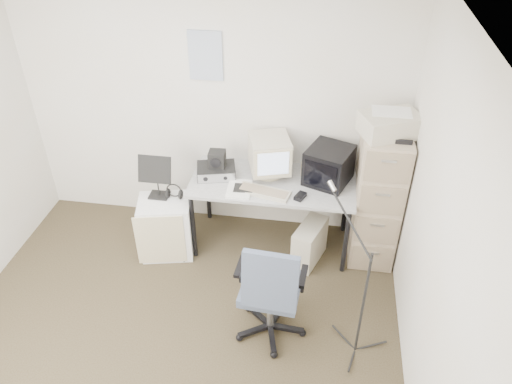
# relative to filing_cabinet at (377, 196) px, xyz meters

# --- Properties ---
(floor) EXTENTS (3.60, 3.60, 0.01)m
(floor) POSITION_rel_filing_cabinet_xyz_m (-1.58, -1.48, -0.66)
(floor) COLOR #342B16
(floor) RESTS_ON ground
(ceiling) EXTENTS (3.60, 3.60, 0.01)m
(ceiling) POSITION_rel_filing_cabinet_xyz_m (-1.58, -1.48, 1.85)
(ceiling) COLOR white
(ceiling) RESTS_ON ground
(wall_back) EXTENTS (3.60, 0.02, 2.50)m
(wall_back) POSITION_rel_filing_cabinet_xyz_m (-1.58, 0.32, 0.60)
(wall_back) COLOR white
(wall_back) RESTS_ON ground
(wall_right) EXTENTS (0.02, 3.60, 2.50)m
(wall_right) POSITION_rel_filing_cabinet_xyz_m (0.22, -1.48, 0.60)
(wall_right) COLOR white
(wall_right) RESTS_ON ground
(wall_calendar) EXTENTS (0.30, 0.02, 0.44)m
(wall_calendar) POSITION_rel_filing_cabinet_xyz_m (-1.60, 0.31, 1.10)
(wall_calendar) COLOR white
(wall_calendar) RESTS_ON wall_back
(filing_cabinet) EXTENTS (0.40, 0.60, 1.30)m
(filing_cabinet) POSITION_rel_filing_cabinet_xyz_m (0.00, 0.00, 0.00)
(filing_cabinet) COLOR #AA9C8A
(filing_cabinet) RESTS_ON floor
(printer) EXTENTS (0.55, 0.47, 0.18)m
(printer) POSITION_rel_filing_cabinet_xyz_m (0.00, -0.04, 0.74)
(printer) COLOR beige
(printer) RESTS_ON filing_cabinet
(desk) EXTENTS (1.50, 0.70, 0.73)m
(desk) POSITION_rel_filing_cabinet_xyz_m (-0.95, -0.03, -0.29)
(desk) COLOR silver
(desk) RESTS_ON floor
(crt_monitor) EXTENTS (0.44, 0.45, 0.38)m
(crt_monitor) POSITION_rel_filing_cabinet_xyz_m (-1.00, 0.07, 0.27)
(crt_monitor) COLOR beige
(crt_monitor) RESTS_ON desk
(crt_tv) EXTENTS (0.48, 0.49, 0.33)m
(crt_tv) POSITION_rel_filing_cabinet_xyz_m (-0.46, 0.06, 0.25)
(crt_tv) COLOR black
(crt_tv) RESTS_ON desk
(desk_speaker) EXTENTS (0.08, 0.08, 0.13)m
(desk_speaker) POSITION_rel_filing_cabinet_xyz_m (-0.67, 0.11, 0.15)
(desk_speaker) COLOR beige
(desk_speaker) RESTS_ON desk
(keyboard) EXTENTS (0.49, 0.26, 0.03)m
(keyboard) POSITION_rel_filing_cabinet_xyz_m (-1.01, -0.23, 0.09)
(keyboard) COLOR beige
(keyboard) RESTS_ON desk
(mouse) EXTENTS (0.11, 0.14, 0.04)m
(mouse) POSITION_rel_filing_cabinet_xyz_m (-0.68, -0.25, 0.10)
(mouse) COLOR black
(mouse) RESTS_ON desk
(radio_receiver) EXTENTS (0.40, 0.33, 0.10)m
(radio_receiver) POSITION_rel_filing_cabinet_xyz_m (-1.48, -0.01, 0.13)
(radio_receiver) COLOR black
(radio_receiver) RESTS_ON desk
(radio_speaker) EXTENTS (0.15, 0.14, 0.15)m
(radio_speaker) POSITION_rel_filing_cabinet_xyz_m (-1.47, 0.00, 0.25)
(radio_speaker) COLOR black
(radio_speaker) RESTS_ON radio_receiver
(papers) EXTENTS (0.22, 0.30, 0.02)m
(papers) POSITION_rel_filing_cabinet_xyz_m (-1.23, -0.21, 0.09)
(papers) COLOR white
(papers) RESTS_ON desk
(pc_tower) EXTENTS (0.33, 0.47, 0.40)m
(pc_tower) POSITION_rel_filing_cabinet_xyz_m (-0.57, -0.23, -0.45)
(pc_tower) COLOR beige
(pc_tower) RESTS_ON floor
(office_chair) EXTENTS (0.61, 0.61, 0.99)m
(office_chair) POSITION_rel_filing_cabinet_xyz_m (-0.83, -1.12, -0.15)
(office_chair) COLOR #414A62
(office_chair) RESTS_ON floor
(side_cart) EXTENTS (0.54, 0.47, 0.58)m
(side_cart) POSITION_rel_filing_cabinet_xyz_m (-1.92, -0.30, -0.36)
(side_cart) COLOR white
(side_cart) RESTS_ON floor
(music_stand) EXTENTS (0.30, 0.16, 0.44)m
(music_stand) POSITION_rel_filing_cabinet_xyz_m (-1.98, -0.21, 0.15)
(music_stand) COLOR black
(music_stand) RESTS_ON side_cart
(headphones) EXTENTS (0.21, 0.21, 0.03)m
(headphones) POSITION_rel_filing_cabinet_xyz_m (-1.84, -0.22, -0.02)
(headphones) COLOR black
(headphones) RESTS_ON side_cart
(mic_stand) EXTENTS (0.03, 0.03, 1.32)m
(mic_stand) POSITION_rel_filing_cabinet_xyz_m (-0.14, -1.20, 0.01)
(mic_stand) COLOR black
(mic_stand) RESTS_ON floor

